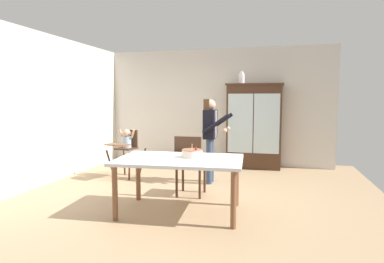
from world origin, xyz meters
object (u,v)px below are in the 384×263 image
Objects in this scene: ceramic_vase at (242,78)px; birthday_cake at (192,153)px; high_chair_with_toddler at (126,144)px; adult_person at (211,130)px; dining_chair_far_side at (189,162)px; china_cabinet at (254,126)px; dining_table at (180,164)px.

birthday_cake is at bearing -96.02° from ceramic_vase.
high_chair_with_toddler is at bearing 138.37° from birthday_cake.
adult_person reaches higher than dining_chair_far_side.
ceramic_vase is 0.28× the size of high_chair_with_toddler.
adult_person is (-0.67, -1.54, 0.03)m from china_cabinet.
ceramic_vase is 1.89m from adult_person.
ceramic_vase is 2.90m from high_chair_with_toddler.
dining_chair_far_side is (-0.20, 0.61, -0.24)m from birthday_cake.
china_cabinet is 3.14m from birthday_cake.
high_chair_with_toddler reaches higher than dining_table.
dining_chair_far_side is at bearing -108.33° from china_cabinet.
dining_chair_far_side is (-0.82, -2.46, -0.39)m from china_cabinet.
china_cabinet is at bearing -0.75° from ceramic_vase.
high_chair_with_toddler is 3.39× the size of birthday_cake.
ceramic_vase is at bearing 81.74° from dining_table.
china_cabinet reaches higher than birthday_cake.
ceramic_vase is at bearing 83.98° from birthday_cake.
dining_table is at bearing 177.21° from adult_person.
birthday_cake is (-0.32, -3.08, -1.20)m from ceramic_vase.
adult_person reaches higher than dining_table.
ceramic_vase reaches higher than high_chair_with_toddler.
china_cabinet is 2.82m from high_chair_with_toddler.
adult_person is at bearing 92.15° from birthday_cake.
adult_person is (-0.38, -1.54, -1.03)m from ceramic_vase.
adult_person is at bearing -103.93° from ceramic_vase.
adult_person is at bearing -99.98° from dining_chair_far_side.
dining_table is at bearing -98.26° from ceramic_vase.
high_chair_with_toddler is 0.55× the size of dining_table.
birthday_cake is 0.69m from dining_chair_far_side.
high_chair_with_toddler is 1.71m from adult_person.
birthday_cake is at bearing 107.55° from dining_chair_far_side.
adult_person is 1.69m from dining_table.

